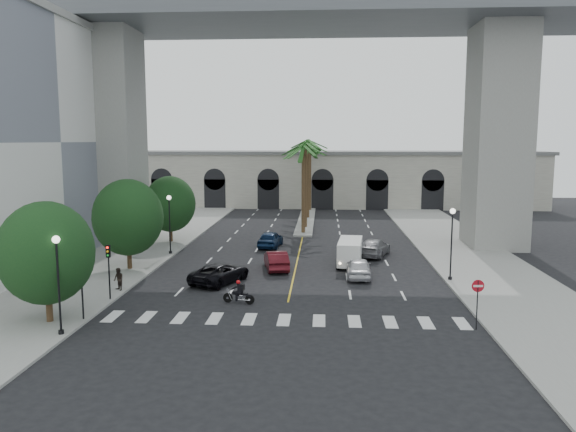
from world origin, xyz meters
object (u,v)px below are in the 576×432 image
Objects in this scene: lamp_post_left_far at (170,219)px; car_b at (276,260)px; car_e at (270,239)px; car_a at (359,268)px; car_c at (220,273)px; traffic_signal_near at (81,278)px; lamp_post_left_near at (58,276)px; pedestrian_a at (70,272)px; pedestrian_b at (119,279)px; cargo_van at (350,251)px; lamp_post_right at (452,238)px; traffic_signal_far at (109,263)px; motorcycle_rider at (240,293)px; car_d at (374,247)px; do_not_enter_sign at (478,294)px.

lamp_post_left_far is 1.17× the size of car_b.
car_e is at bearing -93.06° from car_b.
car_b is at bearing -17.67° from car_a.
traffic_signal_near is at bearing 80.09° from car_c.
lamp_post_left_near is at bearing 77.98° from car_e.
lamp_post_left_near is 1.21× the size of car_a.
traffic_signal_near reaches higher than pedestrian_a.
car_a is 2.89× the size of pedestrian_b.
lamp_post_left_near is at bearing -90.00° from lamp_post_left_far.
lamp_post_left_far is 16.23m from cargo_van.
lamp_post_left_far is 1.00× the size of lamp_post_right.
traffic_signal_near is 1.00× the size of traffic_signal_far.
traffic_signal_near and traffic_signal_far have the same top height.
lamp_post_left_near reaches higher than car_b.
traffic_signal_far is 2.38× the size of pedestrian_b.
lamp_post_right is 2.61× the size of motorcycle_rider.
traffic_signal_near reaches higher than car_a.
pedestrian_b is at bearing -90.46° from lamp_post_left_far.
lamp_post_right is 7.04m from car_a.
car_c is (-3.69, -4.37, -0.03)m from car_b.
lamp_post_right is 16.83m from car_c.
traffic_signal_near is 2.38× the size of pedestrian_b.
motorcycle_rider is 0.45× the size of car_b.
car_c is at bearing -21.73° from pedestrian_a.
pedestrian_a is (-4.26, 3.70, -1.55)m from traffic_signal_far.
lamp_post_right is 1.03× the size of car_d.
cargo_van is 18.38m from pedestrian_b.
car_e is 2.85× the size of pedestrian_a.
motorcycle_rider is 8.73m from pedestrian_b.
car_a is at bearing -143.82° from car_c.
lamp_post_right is 1.17× the size of car_b.
traffic_signal_near reaches higher than pedestrian_b.
car_c is 7.01m from pedestrian_b.
car_e is 0.91× the size of cargo_van.
car_a is at bearing 149.57° from car_b.
lamp_post_left_near is 11.25m from pedestrian_a.
motorcycle_rider is 0.74× the size of do_not_enter_sign.
traffic_signal_near is at bearing -46.65° from pedestrian_b.
lamp_post_left_near reaches higher than car_e.
motorcycle_rider is at bearing 0.36° from traffic_signal_far.
traffic_signal_near is at bearing 64.30° from car_d.
pedestrian_a is (-14.06, -5.78, 0.20)m from car_b.
car_a is 8.22m from car_d.
car_b reaches higher than motorcycle_rider.
car_e is (2.33, 13.69, 0.06)m from car_c.
car_a is (-6.55, 0.79, -2.47)m from lamp_post_right.
car_b is 10.04m from car_d.
lamp_post_left_far is at bearing 90.40° from traffic_signal_far.
pedestrian_a is at bearing 112.20° from lamp_post_left_near.
lamp_post_left_far is 18.51m from traffic_signal_near.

